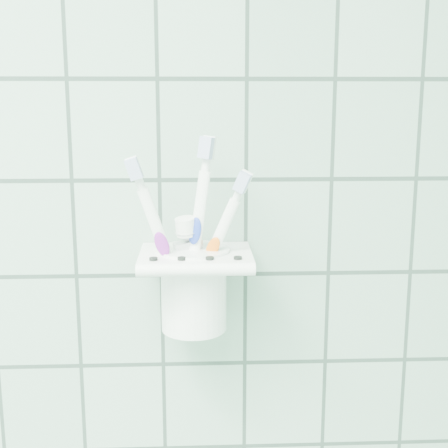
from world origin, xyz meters
name	(u,v)px	position (x,y,z in m)	size (l,w,h in m)	color
holder_bracket	(196,259)	(0.66, 1.15, 1.28)	(0.13, 0.10, 0.04)	white
cup	(194,286)	(0.66, 1.16, 1.25)	(0.08, 0.08, 0.10)	white
toothbrush_pink	(192,239)	(0.66, 1.14, 1.31)	(0.07, 0.02, 0.20)	white
toothbrush_blue	(183,232)	(0.65, 1.15, 1.32)	(0.04, 0.03, 0.22)	white
toothbrush_orange	(181,237)	(0.65, 1.17, 1.31)	(0.08, 0.05, 0.19)	white
toothpaste_tube	(196,259)	(0.66, 1.17, 1.28)	(0.04, 0.04, 0.13)	silver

